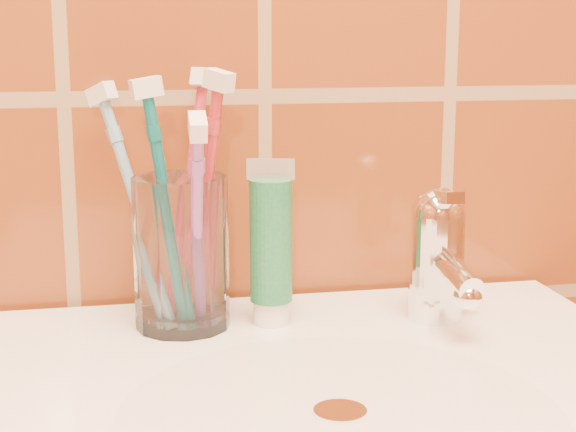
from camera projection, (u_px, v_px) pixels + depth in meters
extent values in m
cylinder|color=silver|center=(340.00, 415.00, 0.59)|extent=(0.30, 0.30, 0.00)
cylinder|color=white|center=(340.00, 412.00, 0.58)|extent=(0.04, 0.04, 0.00)
cylinder|color=white|center=(181.00, 253.00, 0.75)|extent=(0.10, 0.10, 0.13)
cylinder|color=white|center=(271.00, 312.00, 0.77)|extent=(0.03, 0.03, 0.02)
cylinder|color=#176135|center=(271.00, 241.00, 0.76)|extent=(0.04, 0.04, 0.11)
cube|color=beige|center=(271.00, 169.00, 0.75)|extent=(0.04, 0.00, 0.02)
cylinder|color=white|center=(436.00, 267.00, 0.78)|extent=(0.05, 0.05, 0.09)
sphere|color=white|center=(438.00, 214.00, 0.77)|extent=(0.05, 0.05, 0.05)
cylinder|color=white|center=(453.00, 270.00, 0.74)|extent=(0.02, 0.09, 0.03)
cube|color=white|center=(444.00, 197.00, 0.75)|extent=(0.02, 0.06, 0.01)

